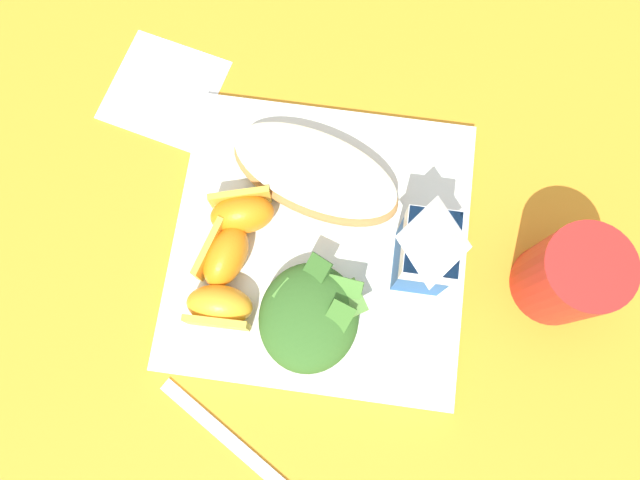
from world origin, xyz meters
name	(u,v)px	position (x,y,z in m)	size (l,w,h in m)	color
ground	(320,246)	(0.00, 0.00, 0.00)	(3.00, 3.00, 0.00)	orange
white_plate	(320,244)	(0.00, 0.00, 0.01)	(0.28, 0.28, 0.02)	white
cheesy_pizza_bread	(315,174)	(-0.06, -0.01, 0.03)	(0.13, 0.19, 0.04)	#B77F42
green_salad_pile	(314,317)	(0.07, 0.00, 0.04)	(0.11, 0.09, 0.05)	#336023
milk_carton	(427,250)	(0.01, 0.09, 0.08)	(0.06, 0.04, 0.11)	#23569E
orange_wedge_front	(242,213)	(-0.01, -0.08, 0.04)	(0.05, 0.07, 0.04)	orange
orange_wedge_middle	(224,256)	(0.03, -0.09, 0.04)	(0.07, 0.05, 0.04)	orange
orange_wedge_rear	(219,307)	(0.08, -0.08, 0.04)	(0.04, 0.06, 0.04)	orange
paper_napkin	(164,90)	(-0.15, -0.19, 0.00)	(0.11, 0.11, 0.00)	white
metal_fork	(255,462)	(0.21, -0.03, 0.00)	(0.11, 0.17, 0.01)	silver
drinking_red_cup	(570,276)	(0.01, 0.23, 0.05)	(0.08, 0.08, 0.09)	red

